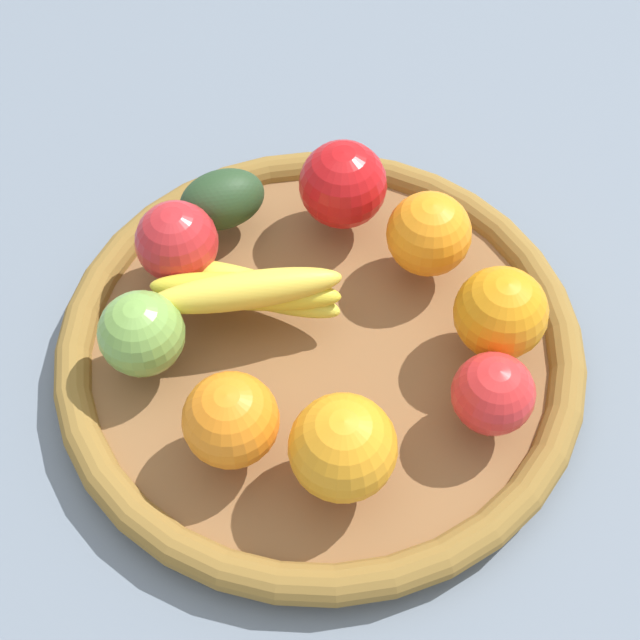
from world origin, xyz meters
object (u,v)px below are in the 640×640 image
orange_2 (231,420)px  apple_2 (343,185)px  apple_1 (177,242)px  orange_3 (501,313)px  apple_3 (142,334)px  apple_0 (493,394)px  orange_0 (429,234)px  banana_bunch (247,289)px  orange_1 (343,448)px  avocado (222,200)px

orange_2 → apple_2: apple_2 is taller
apple_1 → orange_3: bearing=3.7°
apple_3 → apple_2: (0.10, 0.20, 0.00)m
apple_0 → orange_0: size_ratio=0.88×
orange_2 → orange_3: bearing=44.2°
orange_3 → apple_1: (-0.28, -0.02, -0.00)m
orange_0 → orange_2: 0.24m
orange_0 → orange_2: size_ratio=1.01×
apple_3 → apple_1: bearing=97.9°
orange_2 → banana_bunch: bearing=106.9°
orange_1 → apple_0: 0.13m
banana_bunch → apple_0: (0.22, -0.03, 0.00)m
orange_3 → apple_2: bearing=151.3°
banana_bunch → apple_3: size_ratio=2.35×
orange_3 → apple_2: (-0.17, 0.09, 0.00)m
apple_1 → avocado: bearing=78.7°
orange_1 → apple_3: (-0.19, 0.04, -0.01)m
avocado → orange_1: bearing=-48.2°
orange_3 → avocado: bearing=169.7°
orange_3 → apple_1: size_ratio=1.07×
apple_3 → orange_0: bearing=43.1°
orange_0 → orange_3: 0.10m
banana_bunch → orange_3: 0.21m
orange_0 → apple_1: 0.22m
apple_1 → banana_bunch: bearing=-16.9°
apple_3 → orange_1: bearing=-13.6°
apple_0 → apple_1: apple_1 is taller
orange_1 → apple_2: size_ratio=1.01×
orange_1 → apple_2: (-0.08, 0.25, -0.00)m
apple_0 → orange_3: 0.07m
apple_2 → apple_1: bearing=-136.4°
banana_bunch → orange_0: bearing=38.9°
orange_3 → apple_1: bearing=-176.3°
orange_2 → avocado: bearing=115.0°
avocado → apple_1: apple_1 is taller
apple_1 → apple_3: size_ratio=1.02×
orange_1 → orange_2: bearing=-177.0°
orange_3 → orange_2: size_ratio=1.04×
apple_3 → apple_2: bearing=63.8°
orange_3 → orange_0: bearing=141.0°
orange_2 → orange_1: bearing=3.0°
avocado → orange_3: (0.27, -0.05, 0.01)m
orange_2 → apple_3: orange_2 is taller
apple_1 → apple_2: (0.11, 0.11, 0.00)m
banana_bunch → avocado: size_ratio=2.08×
orange_0 → apple_1: orange_0 is taller
banana_bunch → orange_0: size_ratio=2.22×
banana_bunch → orange_1: bearing=-43.6°
banana_bunch → orange_3: (0.21, 0.04, 0.01)m
apple_3 → apple_0: bearing=8.5°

